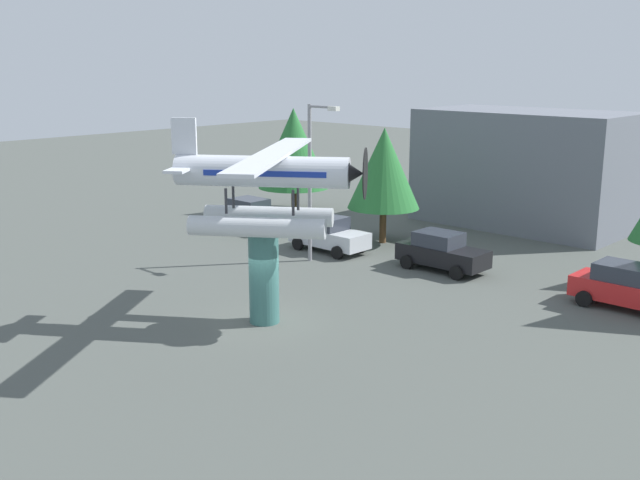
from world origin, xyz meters
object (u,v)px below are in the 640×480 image
(car_mid_silver, at_px, (328,234))
(car_far_black, at_px, (442,251))
(display_pedestal, at_px, (264,277))
(car_distant_red, at_px, (627,287))
(floatplane_monument, at_px, (266,185))
(storefront_building, at_px, (525,168))
(tree_west, at_px, (294,148))
(car_near_green, at_px, (252,214))
(streetlight_primary, at_px, (313,171))
(tree_east, at_px, (384,168))

(car_mid_silver, bearing_deg, car_far_black, 8.23)
(display_pedestal, relative_size, car_distant_red, 0.82)
(car_far_black, distance_m, car_distant_red, 8.41)
(display_pedestal, bearing_deg, floatplane_monument, 34.76)
(car_distant_red, bearing_deg, storefront_building, 133.02)
(car_distant_red, distance_m, tree_west, 23.96)
(car_near_green, distance_m, streetlight_primary, 8.64)
(display_pedestal, relative_size, tree_east, 0.57)
(car_mid_silver, bearing_deg, display_pedestal, -59.99)
(floatplane_monument, distance_m, car_near_green, 16.37)
(display_pedestal, distance_m, car_far_black, 10.44)
(display_pedestal, xyz_separation_m, car_near_green, (-12.05, 10.18, -0.84))
(car_mid_silver, xyz_separation_m, car_far_black, (6.22, 0.90, 0.00))
(streetlight_primary, distance_m, tree_east, 5.31)
(car_mid_silver, height_order, tree_east, tree_east)
(car_mid_silver, xyz_separation_m, tree_west, (-8.60, 6.15, 3.16))
(car_mid_silver, distance_m, storefront_building, 13.37)
(storefront_building, relative_size, tree_west, 1.80)
(tree_east, bearing_deg, storefront_building, 71.34)
(display_pedestal, height_order, tree_west, tree_west)
(streetlight_primary, bearing_deg, car_far_black, 28.53)
(car_near_green, height_order, tree_west, tree_west)
(floatplane_monument, distance_m, car_mid_silver, 11.73)
(car_distant_red, bearing_deg, tree_east, 171.23)
(display_pedestal, xyz_separation_m, tree_east, (-4.57, 12.76, 2.24))
(streetlight_primary, xyz_separation_m, tree_east, (0.06, 5.30, -0.40))
(car_near_green, distance_m, car_mid_silver, 6.61)
(car_distant_red, bearing_deg, car_far_black, -178.22)
(floatplane_monument, distance_m, car_distant_red, 14.54)
(tree_east, bearing_deg, car_near_green, -160.98)
(car_near_green, relative_size, car_far_black, 1.00)
(streetlight_primary, bearing_deg, display_pedestal, -58.22)
(tree_west, bearing_deg, tree_east, -16.83)
(car_far_black, distance_m, streetlight_primary, 7.04)
(car_far_black, bearing_deg, car_mid_silver, -171.77)
(display_pedestal, relative_size, streetlight_primary, 0.46)
(floatplane_monument, xyz_separation_m, streetlight_primary, (-4.73, 7.39, -0.76))
(car_mid_silver, bearing_deg, car_near_green, 173.94)
(car_near_green, distance_m, tree_west, 6.62)
(tree_east, bearing_deg, floatplane_monument, -69.77)
(car_mid_silver, height_order, tree_west, tree_west)
(streetlight_primary, bearing_deg, tree_west, 139.14)
(car_far_black, xyz_separation_m, streetlight_primary, (-5.37, -2.92, 3.48))
(car_near_green, bearing_deg, tree_west, 110.35)
(streetlight_primary, relative_size, tree_west, 1.14)
(storefront_building, bearing_deg, car_mid_silver, -107.84)
(tree_east, bearing_deg, car_mid_silver, -105.50)
(car_mid_silver, xyz_separation_m, tree_east, (0.91, 3.28, 3.08))
(storefront_building, height_order, tree_west, storefront_building)
(tree_west, bearing_deg, display_pedestal, -48.01)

